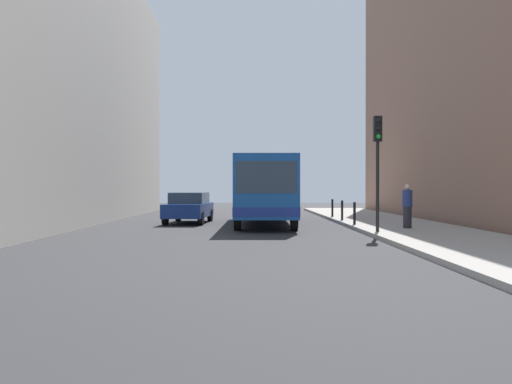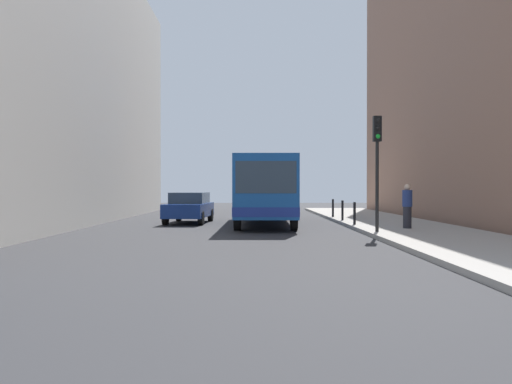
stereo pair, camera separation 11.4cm
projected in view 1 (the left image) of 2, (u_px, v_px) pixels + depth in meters
ground_plane at (274, 230)px, 21.79m from camera, size 80.00×80.00×0.00m
sidewalk at (407, 228)px, 21.85m from camera, size 4.40×40.00×0.15m
building_left at (29, 73)px, 25.61m from camera, size 7.00×32.00×14.36m
building_right at (510, 45)px, 25.85m from camera, size 7.00×32.00×17.14m
bus at (265, 187)px, 25.52m from camera, size 2.71×11.06×3.00m
car_beside_bus at (189, 207)px, 26.03m from camera, size 2.09×4.51×1.48m
traffic_light at (378, 151)px, 19.11m from camera, size 0.28×0.33×4.10m
bollard_near at (355, 213)px, 22.83m from camera, size 0.11×0.11×0.95m
bollard_mid at (342, 210)px, 25.90m from camera, size 0.11×0.11×0.95m
bollard_far at (332, 208)px, 28.97m from camera, size 0.11×0.11×0.95m
pedestrian_near_signal at (407, 206)px, 20.72m from camera, size 0.38×0.38×1.70m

